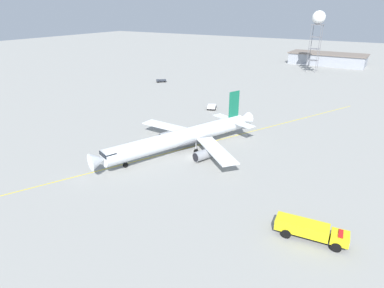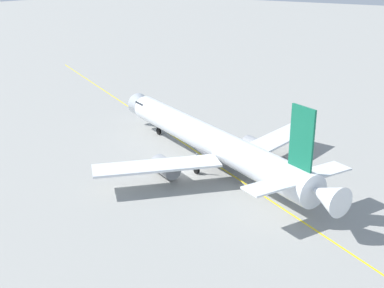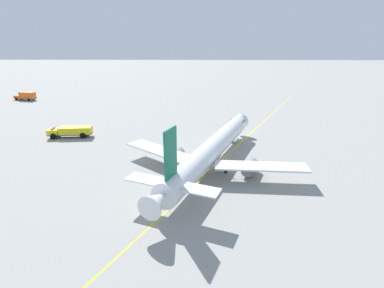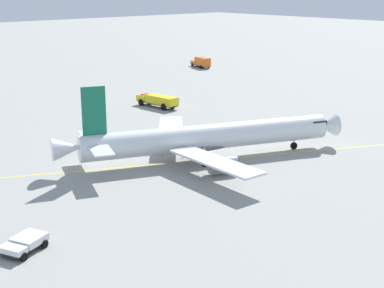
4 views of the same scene
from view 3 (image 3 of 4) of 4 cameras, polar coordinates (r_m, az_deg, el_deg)
The scene contains 5 objects.
ground_plane at distance 55.45m, azimuth -0.97°, elevation -3.80°, with size 600.00×600.00×0.00m, color gray.
airliner_main at distance 52.87m, azimuth 3.71°, elevation -1.41°, with size 31.51×41.45×11.61m.
catering_truck_truck at distance 130.71m, azimuth -29.27°, elevation 8.08°, with size 8.78×4.42×3.10m.
fire_tender_truck at distance 75.51m, azimuth -22.23°, elevation 2.32°, with size 10.17×3.68×2.50m.
taxiway_centreline at distance 59.27m, azimuth 6.56°, elevation -2.36°, with size 63.95×130.66×0.01m.
Camera 3 is at (1.82, -50.93, 21.84)m, focal length 27.77 mm.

